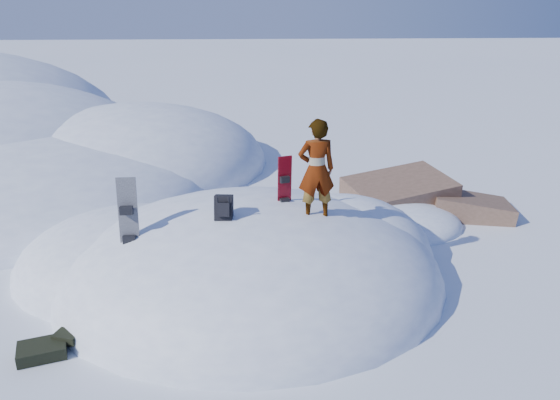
{
  "coord_description": "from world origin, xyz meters",
  "views": [
    {
      "loc": [
        0.08,
        -8.82,
        4.87
      ],
      "look_at": [
        0.56,
        0.3,
        1.45
      ],
      "focal_mm": 35.0,
      "sensor_mm": 36.0,
      "label": 1
    }
  ],
  "objects_px": {
    "backpack": "(224,208)",
    "snowboard_dark": "(129,227)",
    "snowboard_red": "(284,192)",
    "person": "(316,170)"
  },
  "relations": [
    {
      "from": "backpack",
      "to": "snowboard_dark",
      "type": "bearing_deg",
      "value": -167.77
    },
    {
      "from": "snowboard_red",
      "to": "backpack",
      "type": "distance_m",
      "value": 1.27
    },
    {
      "from": "snowboard_red",
      "to": "snowboard_dark",
      "type": "height_order",
      "value": "snowboard_red"
    },
    {
      "from": "snowboard_red",
      "to": "backpack",
      "type": "height_order",
      "value": "snowboard_red"
    },
    {
      "from": "snowboard_dark",
      "to": "backpack",
      "type": "bearing_deg",
      "value": 4.15
    },
    {
      "from": "snowboard_red",
      "to": "snowboard_dark",
      "type": "relative_size",
      "value": 0.83
    },
    {
      "from": "snowboard_red",
      "to": "person",
      "type": "height_order",
      "value": "person"
    },
    {
      "from": "backpack",
      "to": "person",
      "type": "distance_m",
      "value": 1.64
    },
    {
      "from": "snowboard_dark",
      "to": "person",
      "type": "xyz_separation_m",
      "value": [
        3.05,
        0.4,
        0.79
      ]
    },
    {
      "from": "backpack",
      "to": "snowboard_red",
      "type": "bearing_deg",
      "value": 41.2
    }
  ]
}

